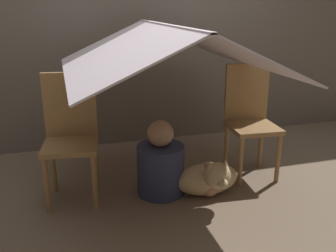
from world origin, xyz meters
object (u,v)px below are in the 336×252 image
chair_left (71,133)px  chair_right (250,117)px  person_front (161,165)px  dog (209,178)px

chair_left → chair_right: (1.40, 0.00, 0.00)m
chair_left → person_front: size_ratio=1.59×
chair_left → dog: size_ratio=1.90×
chair_left → dog: 1.04m
chair_left → chair_right: 1.40m
chair_right → person_front: 0.84m
chair_left → person_front: (0.61, -0.15, -0.26)m
chair_left → person_front: chair_left is taller
person_front → chair_right: bearing=10.6°
chair_right → person_front: (-0.79, -0.15, -0.26)m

